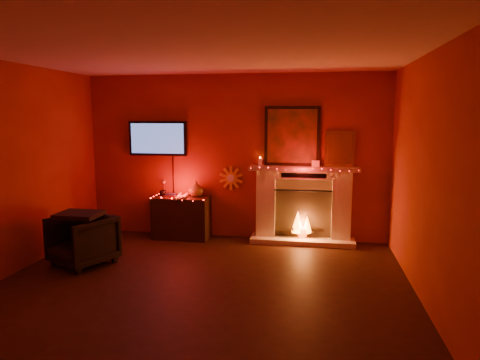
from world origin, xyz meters
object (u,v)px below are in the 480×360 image
Objects in this scene: sunburst_clock at (231,178)px; console_table at (182,215)px; fireplace at (303,198)px; tv at (158,139)px; armchair at (83,240)px.

console_table is (-0.79, -0.22, -0.62)m from sunburst_clock.
fireplace is 5.45× the size of sunburst_clock.
sunburst_clock is (1.25, 0.03, -0.65)m from tv.
fireplace is 3.37m from armchair.
fireplace is at bearing -1.50° from tv.
tv reaches higher than console_table.
armchair is (-2.93, -1.61, -0.38)m from fireplace.
sunburst_clock is at bearing 71.02° from armchair.
sunburst_clock is at bearing 175.63° from fireplace.
fireplace is at bearing 3.63° from console_table.
fireplace reaches higher than armchair.
armchair is at bearing -122.53° from console_table.
sunburst_clock is (-1.19, 0.09, 0.28)m from fireplace.
console_table is at bearing -164.67° from sunburst_clock.
sunburst_clock is 2.52m from armchair.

